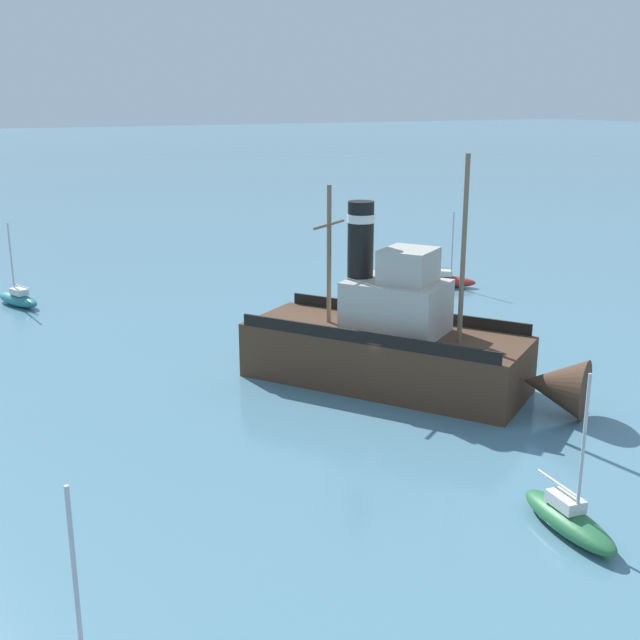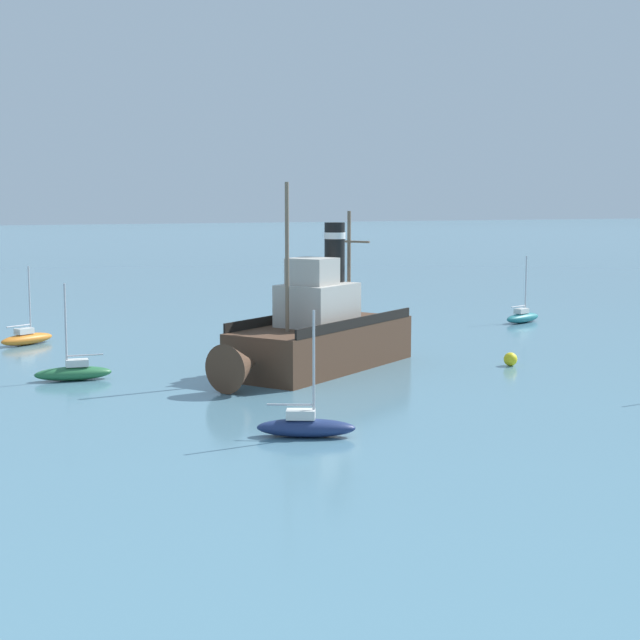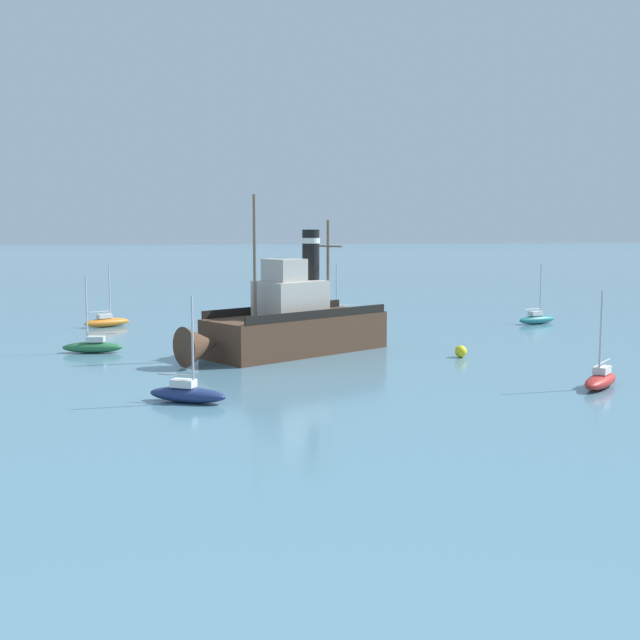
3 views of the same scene
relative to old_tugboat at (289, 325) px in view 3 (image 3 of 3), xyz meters
The scene contains 9 objects.
ground_plane 2.02m from the old_tugboat, 10.82° to the left, with size 600.00×600.00×0.00m, color teal.
old_tugboat is the anchor object (origin of this frame).
sailboat_yellow 18.91m from the old_tugboat, 20.33° to the right, with size 1.57×3.91×4.90m.
sailboat_red 19.27m from the old_tugboat, 133.20° to the right, with size 3.50×3.43×4.90m.
sailboat_green 12.62m from the old_tugboat, 79.20° to the left, with size 1.54×3.90×4.90m.
sailboat_navy 14.72m from the old_tugboat, 154.41° to the left, with size 2.68×3.89×4.90m.
sailboat_orange 20.38m from the old_tugboat, 38.96° to the left, with size 2.88×3.83×4.90m.
sailboat_teal 25.22m from the old_tugboat, 61.11° to the right, with size 2.40×3.94×4.90m.
mooring_buoy 10.79m from the old_tugboat, 106.88° to the right, with size 0.74×0.74×0.74m, color yellow.
Camera 3 is at (-50.54, 5.91, 8.03)m, focal length 45.00 mm.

